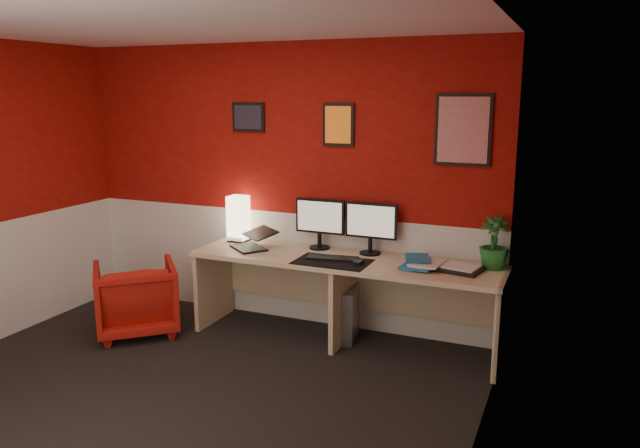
{
  "coord_description": "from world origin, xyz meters",
  "views": [
    {
      "loc": [
        2.45,
        -3.15,
        2.07
      ],
      "look_at": [
        0.6,
        1.21,
        1.05
      ],
      "focal_mm": 34.45,
      "sensor_mm": 36.0,
      "label": 1
    }
  ],
  "objects_px": {
    "monitor_right": "(371,220)",
    "potted_plant": "(494,243)",
    "desk": "(344,301)",
    "laptop": "(248,237)",
    "shoji_lamp": "(238,220)",
    "zen_tray": "(457,269)",
    "pc_tower": "(345,312)",
    "armchair": "(136,298)",
    "monitor_left": "(320,216)"
  },
  "relations": [
    {
      "from": "zen_tray",
      "to": "potted_plant",
      "type": "bearing_deg",
      "value": 35.86
    },
    {
      "from": "desk",
      "to": "pc_tower",
      "type": "distance_m",
      "value": 0.18
    },
    {
      "from": "monitor_right",
      "to": "potted_plant",
      "type": "xyz_separation_m",
      "value": [
        1.02,
        -0.04,
        -0.09
      ]
    },
    {
      "from": "armchair",
      "to": "shoji_lamp",
      "type": "bearing_deg",
      "value": -175.62
    },
    {
      "from": "zen_tray",
      "to": "potted_plant",
      "type": "distance_m",
      "value": 0.35
    },
    {
      "from": "pc_tower",
      "to": "zen_tray",
      "type": "bearing_deg",
      "value": -17.17
    },
    {
      "from": "armchair",
      "to": "laptop",
      "type": "bearing_deg",
      "value": 166.29
    },
    {
      "from": "laptop",
      "to": "monitor_left",
      "type": "relative_size",
      "value": 0.57
    },
    {
      "from": "shoji_lamp",
      "to": "monitor_right",
      "type": "bearing_deg",
      "value": 1.71
    },
    {
      "from": "desk",
      "to": "monitor_left",
      "type": "xyz_separation_m",
      "value": [
        -0.32,
        0.23,
        0.66
      ]
    },
    {
      "from": "monitor_right",
      "to": "pc_tower",
      "type": "distance_m",
      "value": 0.82
    },
    {
      "from": "desk",
      "to": "potted_plant",
      "type": "bearing_deg",
      "value": 8.93
    },
    {
      "from": "pc_tower",
      "to": "shoji_lamp",
      "type": "bearing_deg",
      "value": 164.46
    },
    {
      "from": "potted_plant",
      "to": "monitor_right",
      "type": "bearing_deg",
      "value": 177.52
    },
    {
      "from": "monitor_left",
      "to": "zen_tray",
      "type": "bearing_deg",
      "value": -10.24
    },
    {
      "from": "shoji_lamp",
      "to": "monitor_right",
      "type": "xyz_separation_m",
      "value": [
        1.25,
        0.04,
        0.09
      ]
    },
    {
      "from": "monitor_left",
      "to": "zen_tray",
      "type": "distance_m",
      "value": 1.29
    },
    {
      "from": "shoji_lamp",
      "to": "potted_plant",
      "type": "height_order",
      "value": "potted_plant"
    },
    {
      "from": "shoji_lamp",
      "to": "pc_tower",
      "type": "bearing_deg",
      "value": -4.32
    },
    {
      "from": "monitor_left",
      "to": "zen_tray",
      "type": "xyz_separation_m",
      "value": [
        1.24,
        -0.22,
        -0.28
      ]
    },
    {
      "from": "desk",
      "to": "monitor_right",
      "type": "height_order",
      "value": "monitor_right"
    },
    {
      "from": "monitor_left",
      "to": "pc_tower",
      "type": "xyz_separation_m",
      "value": [
        0.29,
        -0.12,
        -0.8
      ]
    },
    {
      "from": "zen_tray",
      "to": "potted_plant",
      "type": "height_order",
      "value": "potted_plant"
    },
    {
      "from": "laptop",
      "to": "zen_tray",
      "type": "xyz_separation_m",
      "value": [
        1.81,
        0.03,
        -0.09
      ]
    },
    {
      "from": "potted_plant",
      "to": "shoji_lamp",
      "type": "bearing_deg",
      "value": 179.83
    },
    {
      "from": "monitor_left",
      "to": "armchair",
      "type": "xyz_separation_m",
      "value": [
        -1.43,
        -0.73,
        -0.71
      ]
    },
    {
      "from": "monitor_right",
      "to": "armchair",
      "type": "relative_size",
      "value": 0.85
    },
    {
      "from": "armchair",
      "to": "potted_plant",
      "type": "bearing_deg",
      "value": 150.78
    },
    {
      "from": "desk",
      "to": "laptop",
      "type": "bearing_deg",
      "value": -178.52
    },
    {
      "from": "monitor_left",
      "to": "armchair",
      "type": "bearing_deg",
      "value": -153.0
    },
    {
      "from": "shoji_lamp",
      "to": "zen_tray",
      "type": "xyz_separation_m",
      "value": [
        2.03,
        -0.18,
        -0.18
      ]
    },
    {
      "from": "desk",
      "to": "armchair",
      "type": "distance_m",
      "value": 1.82
    },
    {
      "from": "shoji_lamp",
      "to": "monitor_left",
      "type": "distance_m",
      "value": 0.79
    },
    {
      "from": "shoji_lamp",
      "to": "zen_tray",
      "type": "relative_size",
      "value": 1.14
    },
    {
      "from": "monitor_left",
      "to": "zen_tray",
      "type": "height_order",
      "value": "monitor_left"
    },
    {
      "from": "monitor_right",
      "to": "armchair",
      "type": "distance_m",
      "value": 2.15
    },
    {
      "from": "monitor_right",
      "to": "armchair",
      "type": "height_order",
      "value": "monitor_right"
    },
    {
      "from": "laptop",
      "to": "monitor_left",
      "type": "height_order",
      "value": "monitor_left"
    },
    {
      "from": "potted_plant",
      "to": "pc_tower",
      "type": "relative_size",
      "value": 0.91
    },
    {
      "from": "monitor_right",
      "to": "potted_plant",
      "type": "height_order",
      "value": "monitor_right"
    },
    {
      "from": "shoji_lamp",
      "to": "potted_plant",
      "type": "xyz_separation_m",
      "value": [
        2.27,
        -0.01,
        0.0
      ]
    },
    {
      "from": "monitor_right",
      "to": "zen_tray",
      "type": "bearing_deg",
      "value": -15.71
    },
    {
      "from": "desk",
      "to": "monitor_right",
      "type": "bearing_deg",
      "value": 56.74
    },
    {
      "from": "zen_tray",
      "to": "pc_tower",
      "type": "bearing_deg",
      "value": 174.05
    },
    {
      "from": "monitor_right",
      "to": "potted_plant",
      "type": "distance_m",
      "value": 1.02
    },
    {
      "from": "potted_plant",
      "to": "desk",
      "type": "bearing_deg",
      "value": -171.07
    },
    {
      "from": "shoji_lamp",
      "to": "desk",
      "type": "bearing_deg",
      "value": -9.74
    },
    {
      "from": "monitor_left",
      "to": "potted_plant",
      "type": "relative_size",
      "value": 1.42
    },
    {
      "from": "laptop",
      "to": "monitor_right",
      "type": "distance_m",
      "value": 1.08
    },
    {
      "from": "shoji_lamp",
      "to": "zen_tray",
      "type": "bearing_deg",
      "value": -5.09
    }
  ]
}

